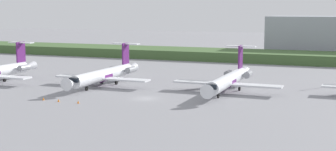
{
  "coord_description": "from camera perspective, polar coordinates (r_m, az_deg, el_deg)",
  "views": [
    {
      "loc": [
        37.41,
        -81.83,
        17.05
      ],
      "look_at": [
        0.0,
        11.79,
        3.0
      ],
      "focal_mm": 50.35,
      "sensor_mm": 36.0,
      "label": 1
    }
  ],
  "objects": [
    {
      "name": "safety_cone_front_marker",
      "position": [
        92.86,
        -14.85,
        -2.74
      ],
      "size": [
        0.44,
        0.44,
        0.55
      ],
      "primitive_type": "cone",
      "color": "orange",
      "rests_on": "ground"
    },
    {
      "name": "regional_jet_fourth",
      "position": [
        99.85,
        7.37,
        -0.49
      ],
      "size": [
        22.81,
        31.0,
        9.0
      ],
      "color": "silver",
      "rests_on": "ground"
    },
    {
      "name": "ground_plane",
      "position": [
        119.15,
        3.25,
        -0.31
      ],
      "size": [
        500.0,
        500.0,
        0.0
      ],
      "primitive_type": "plane",
      "color": "gray"
    },
    {
      "name": "regional_jet_third",
      "position": [
        108.26,
        -7.63,
        0.16
      ],
      "size": [
        22.81,
        31.0,
        9.0
      ],
      "color": "silver",
      "rests_on": "ground"
    },
    {
      "name": "safety_cone_rear_marker",
      "position": [
        88.28,
        -10.82,
        -3.16
      ],
      "size": [
        0.44,
        0.44,
        0.55
      ],
      "primitive_type": "cone",
      "color": "orange",
      "rests_on": "ground"
    },
    {
      "name": "safety_cone_mid_marker",
      "position": [
        90.59,
        -13.11,
        -2.95
      ],
      "size": [
        0.44,
        0.44,
        0.55
      ],
      "primitive_type": "cone",
      "color": "orange",
      "rests_on": "ground"
    },
    {
      "name": "grass_berm",
      "position": [
        163.73,
        8.48,
        2.43
      ],
      "size": [
        320.0,
        20.0,
        3.18
      ],
      "primitive_type": "cube",
      "color": "#426033",
      "rests_on": "ground"
    }
  ]
}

